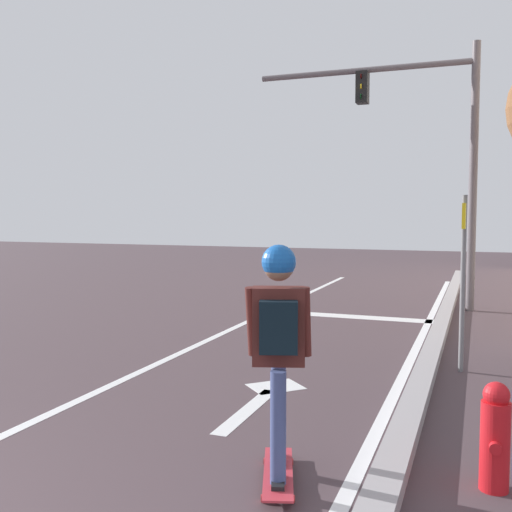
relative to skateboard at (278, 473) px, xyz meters
name	(u,v)px	position (x,y,z in m)	size (l,w,h in m)	color
lane_line_center	(189,349)	(-2.51, 3.48, -0.06)	(0.12, 20.00, 0.01)	silver
lane_line_curbside	(406,369)	(0.50, 3.48, -0.06)	(0.12, 20.00, 0.01)	silver
stop_bar	(349,316)	(-0.93, 6.90, -0.06)	(3.16, 0.40, 0.01)	silver
lane_arrow_stem	(247,410)	(-0.77, 1.35, -0.06)	(0.16, 1.40, 0.01)	silver
lane_arrow_head	(276,386)	(-0.77, 2.20, -0.06)	(0.56, 0.44, 0.01)	silver
curb_strip	(427,365)	(0.75, 3.48, 0.01)	(0.24, 24.00, 0.14)	#9B9699
skateboard	(278,473)	(0.00, 0.00, 0.00)	(0.47, 0.89, 0.08)	#BB2F3A
skater	(279,330)	(0.01, -0.02, 1.04)	(0.44, 0.61, 1.63)	#3C4879
traffic_signal_mast	(423,132)	(0.19, 8.40, 3.48)	(4.45, 0.34, 5.22)	#5E565A
street_sign_post	(463,257)	(1.13, 3.59, 1.34)	(0.06, 0.44, 2.14)	slate
fire_hydrant	(495,437)	(1.44, 0.42, 0.32)	(0.20, 0.30, 0.77)	red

